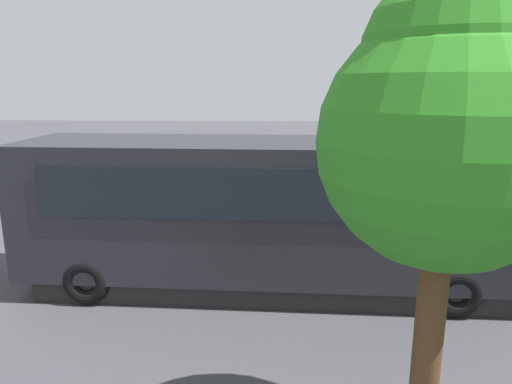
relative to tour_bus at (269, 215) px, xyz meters
The scene contains 14 objects.
ground_plane 5.58m from the tour_bus, 108.56° to the right, with size 80.00×80.00×0.00m, color #424247.
tour_bus is the anchor object (origin of this frame).
spectator_far_left 3.33m from the tour_bus, 120.31° to the right, with size 0.57×0.39×1.74m.
spectator_left 3.02m from the tour_bus, 97.75° to the right, with size 0.57×0.31×1.73m.
spectator_centre 2.85m from the tour_bus, 74.30° to the right, with size 0.58×0.37×1.75m.
spectator_right 3.52m from the tour_bus, 54.92° to the right, with size 0.58×0.35×1.66m.
parked_motorcycle_silver 2.72m from the tour_bus, 51.01° to the right, with size 2.05×0.58×0.99m.
stunt_motorcycle 6.85m from the tour_bus, 77.27° to the right, with size 1.86×1.19×1.65m.
traffic_cone 7.49m from the tour_bus, 97.27° to the right, with size 0.34×0.34×0.63m.
tree_centre 5.78m from the tour_bus, 110.29° to the left, with size 2.61×2.61×5.56m.
bay_line_a 8.20m from the tour_bus, 136.66° to the right, with size 0.16×3.80×0.01m.
bay_line_b 6.43m from the tour_bus, 117.49° to the right, with size 0.17×4.66×0.01m.
bay_line_c 5.75m from the tour_bus, 88.92° to the right, with size 0.16×4.05×0.01m.
bay_line_d 6.52m from the tour_bus, 60.83° to the right, with size 0.17×4.32×0.01m.
Camera 1 is at (1.59, 14.68, 4.44)m, focal length 32.61 mm.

